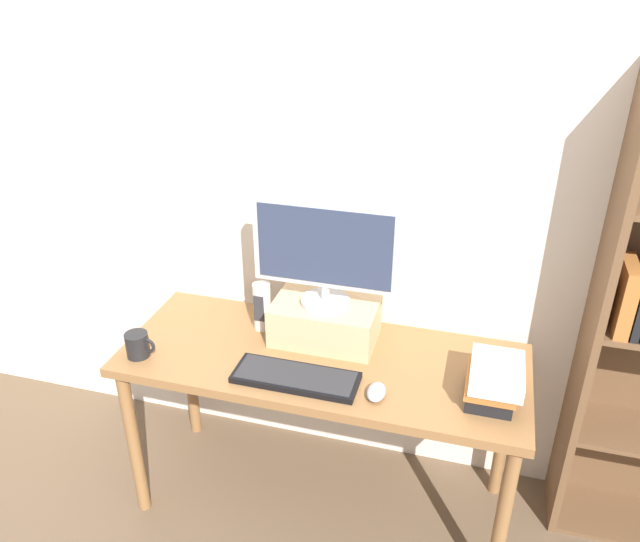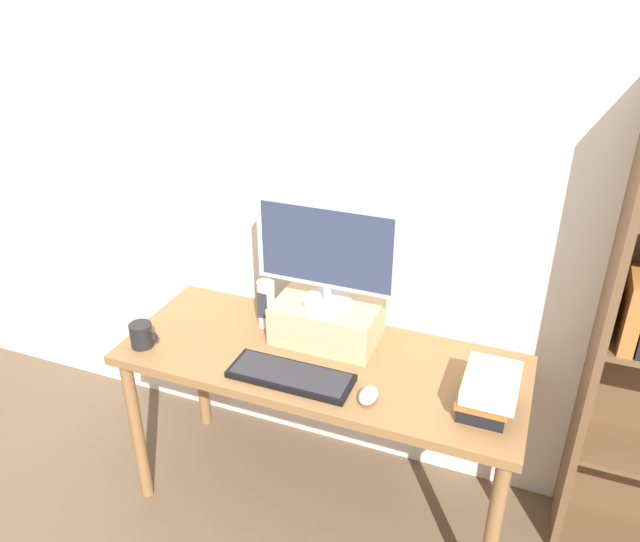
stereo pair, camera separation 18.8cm
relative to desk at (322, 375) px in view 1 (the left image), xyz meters
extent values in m
plane|color=brown|center=(0.00, 0.00, -0.65)|extent=(12.00, 12.00, 0.00)
cube|color=beige|center=(0.00, 0.40, 0.65)|extent=(7.00, 0.08, 2.60)
cube|color=olive|center=(0.00, 0.00, 0.07)|extent=(1.50, 0.59, 0.04)
cylinder|color=olive|center=(-0.70, -0.24, -0.30)|extent=(0.05, 0.05, 0.70)
cylinder|color=olive|center=(0.70, -0.24, -0.30)|extent=(0.05, 0.05, 0.70)
cylinder|color=olive|center=(-0.70, 0.24, -0.30)|extent=(0.05, 0.05, 0.70)
cylinder|color=olive|center=(0.70, 0.24, -0.30)|extent=(0.05, 0.05, 0.70)
cube|color=brown|center=(0.93, 0.22, 0.25)|extent=(0.03, 0.28, 1.79)
cube|color=#AD662D|center=(1.00, 0.19, 0.39)|extent=(0.05, 0.20, 0.25)
cube|color=black|center=(1.04, 0.19, 0.37)|extent=(0.03, 0.20, 0.20)
cube|color=tan|center=(-0.02, 0.12, 0.16)|extent=(0.39, 0.25, 0.15)
cylinder|color=#B7B7BA|center=(-0.02, 0.12, 0.25)|extent=(0.19, 0.19, 0.02)
cylinder|color=#B7B7BA|center=(-0.02, 0.12, 0.29)|extent=(0.03, 0.03, 0.06)
cube|color=#B7B7BA|center=(-0.02, 0.12, 0.48)|extent=(0.54, 0.04, 0.33)
cube|color=#2D3851|center=(-0.02, 0.10, 0.48)|extent=(0.50, 0.00, 0.29)
cube|color=black|center=(-0.05, -0.16, 0.09)|extent=(0.44, 0.16, 0.02)
cube|color=#28282B|center=(-0.05, -0.16, 0.11)|extent=(0.41, 0.14, 0.00)
ellipsoid|color=#99999E|center=(0.24, -0.17, 0.10)|extent=(0.06, 0.10, 0.04)
cube|color=black|center=(0.60, -0.07, 0.11)|extent=(0.15, 0.21, 0.05)
cube|color=#AD662D|center=(0.60, -0.07, 0.15)|extent=(0.16, 0.23, 0.03)
cube|color=silver|center=(0.62, -0.08, 0.19)|extent=(0.17, 0.23, 0.06)
cylinder|color=black|center=(-0.66, -0.18, 0.13)|extent=(0.09, 0.09, 0.09)
torus|color=black|center=(-0.62, -0.18, 0.14)|extent=(0.06, 0.01, 0.06)
cylinder|color=silver|center=(-0.28, 0.13, 0.18)|extent=(0.07, 0.07, 0.20)
cube|color=#2D2D30|center=(-0.28, 0.09, 0.19)|extent=(0.04, 0.00, 0.11)
camera|label=1|loc=(0.51, -1.83, 1.43)|focal=35.00mm
camera|label=2|loc=(0.69, -1.77, 1.43)|focal=35.00mm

